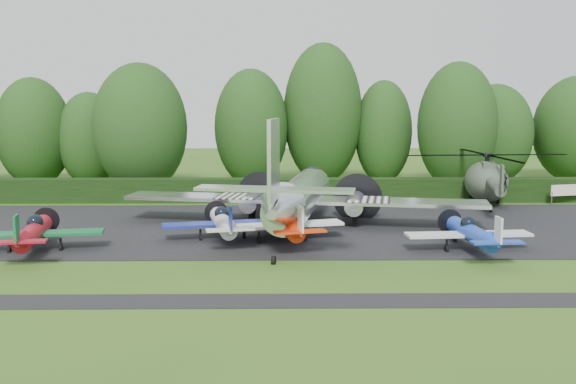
{
  "coord_description": "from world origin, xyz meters",
  "views": [
    {
      "loc": [
        1.12,
        -32.78,
        8.72
      ],
      "look_at": [
        1.62,
        9.68,
        2.5
      ],
      "focal_mm": 40.0,
      "sensor_mm": 36.0,
      "label": 1
    }
  ],
  "objects_px": {
    "light_plane_orange": "(283,224)",
    "light_plane_blue": "(472,233)",
    "transport_plane": "(300,197)",
    "light_plane_white": "(223,222)",
    "sign_board": "(566,191)",
    "helicopter": "(487,178)",
    "light_plane_red": "(33,232)"
  },
  "relations": [
    {
      "from": "light_plane_orange",
      "to": "light_plane_blue",
      "type": "bearing_deg",
      "value": 1.34
    },
    {
      "from": "transport_plane",
      "to": "light_plane_blue",
      "type": "bearing_deg",
      "value": -44.8
    },
    {
      "from": "light_plane_blue",
      "to": "light_plane_white",
      "type": "bearing_deg",
      "value": 171.82
    },
    {
      "from": "transport_plane",
      "to": "sign_board",
      "type": "relative_size",
      "value": 8.43
    },
    {
      "from": "light_plane_blue",
      "to": "transport_plane",
      "type": "bearing_deg",
      "value": 150.1
    },
    {
      "from": "light_plane_blue",
      "to": "helicopter",
      "type": "distance_m",
      "value": 17.32
    },
    {
      "from": "transport_plane",
      "to": "light_plane_orange",
      "type": "distance_m",
      "value": 4.36
    },
    {
      "from": "sign_board",
      "to": "helicopter",
      "type": "bearing_deg",
      "value": -161.88
    },
    {
      "from": "transport_plane",
      "to": "helicopter",
      "type": "bearing_deg",
      "value": 21.57
    },
    {
      "from": "light_plane_orange",
      "to": "light_plane_blue",
      "type": "relative_size",
      "value": 1.07
    },
    {
      "from": "helicopter",
      "to": "light_plane_red",
      "type": "bearing_deg",
      "value": -163.79
    },
    {
      "from": "transport_plane",
      "to": "light_plane_white",
      "type": "relative_size",
      "value": 3.22
    },
    {
      "from": "transport_plane",
      "to": "light_plane_red",
      "type": "relative_size",
      "value": 3.12
    },
    {
      "from": "transport_plane",
      "to": "light_plane_blue",
      "type": "distance_m",
      "value": 11.65
    },
    {
      "from": "light_plane_white",
      "to": "sign_board",
      "type": "relative_size",
      "value": 2.62
    },
    {
      "from": "light_plane_white",
      "to": "helicopter",
      "type": "height_order",
      "value": "helicopter"
    },
    {
      "from": "light_plane_white",
      "to": "light_plane_orange",
      "type": "relative_size",
      "value": 0.95
    },
    {
      "from": "helicopter",
      "to": "light_plane_orange",
      "type": "bearing_deg",
      "value": -151.75
    },
    {
      "from": "light_plane_red",
      "to": "sign_board",
      "type": "bearing_deg",
      "value": 33.01
    },
    {
      "from": "light_plane_red",
      "to": "light_plane_white",
      "type": "height_order",
      "value": "light_plane_red"
    },
    {
      "from": "light_plane_white",
      "to": "light_plane_blue",
      "type": "height_order",
      "value": "light_plane_white"
    },
    {
      "from": "transport_plane",
      "to": "light_plane_blue",
      "type": "xyz_separation_m",
      "value": [
        9.55,
        -6.6,
        -1.06
      ]
    },
    {
      "from": "sign_board",
      "to": "transport_plane",
      "type": "bearing_deg",
      "value": -141.96
    },
    {
      "from": "light_plane_red",
      "to": "light_plane_orange",
      "type": "relative_size",
      "value": 0.98
    },
    {
      "from": "light_plane_blue",
      "to": "sign_board",
      "type": "height_order",
      "value": "light_plane_blue"
    },
    {
      "from": "light_plane_red",
      "to": "light_plane_blue",
      "type": "xyz_separation_m",
      "value": [
        24.84,
        -0.25,
        -0.05
      ]
    },
    {
      "from": "light_plane_red",
      "to": "light_plane_white",
      "type": "bearing_deg",
      "value": 25.65
    },
    {
      "from": "light_plane_blue",
      "to": "light_plane_orange",
      "type": "bearing_deg",
      "value": 171.55
    },
    {
      "from": "light_plane_red",
      "to": "sign_board",
      "type": "distance_m",
      "value": 41.14
    },
    {
      "from": "helicopter",
      "to": "light_plane_white",
      "type": "bearing_deg",
      "value": -158.81
    },
    {
      "from": "light_plane_white",
      "to": "light_plane_blue",
      "type": "distance_m",
      "value": 14.76
    },
    {
      "from": "light_plane_white",
      "to": "light_plane_blue",
      "type": "bearing_deg",
      "value": -0.86
    }
  ]
}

